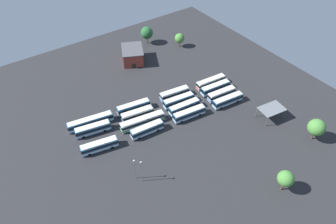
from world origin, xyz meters
TOP-DOWN VIEW (x-y plane):
  - ground_plane at (0.00, 0.00)m, footprint 129.31×129.31m
  - bus_row0_slot0 at (-25.37, -2.50)m, footprint 12.74×3.59m
  - bus_row0_slot1 at (-24.46, 1.26)m, footprint 12.48×3.64m
  - bus_row0_slot2 at (-23.92, 5.43)m, footprint 11.66×3.69m
  - bus_row0_slot3 at (-23.32, 9.51)m, footprint 12.41×3.84m
  - bus_row1_slot0 at (-9.31, -4.95)m, footprint 11.77×4.04m
  - bus_row1_slot1 at (-8.21, -0.76)m, footprint 12.15×3.98m
  - bus_row1_slot2 at (-7.86, 3.22)m, footprint 12.15×3.54m
  - bus_row1_slot3 at (-7.15, 7.06)m, footprint 12.40×4.03m
  - bus_row2_slot0 at (7.33, -7.23)m, footprint 12.49×4.38m
  - bus_row2_slot1 at (8.09, -3.22)m, footprint 11.74×4.27m
  - bus_row2_slot2 at (8.42, 0.84)m, footprint 15.93×4.83m
  - bus_row2_slot3 at (9.23, 5.03)m, footprint 11.79×3.55m
  - bus_row3_slot0 at (23.25, -9.19)m, footprint 15.93×5.13m
  - bus_row3_slot1 at (24.09, -5.54)m, footprint 12.10×4.77m
  - bus_row3_slot3 at (25.51, 2.50)m, footprint 12.20×4.84m
  - depot_building at (-8.75, -35.56)m, footprint 13.15×14.49m
  - maintenance_shelter at (-30.72, 23.49)m, footprint 9.47×7.00m
  - lamp_post_by_building at (20.43, 20.45)m, footprint 0.56×0.28m
  - lamp_post_far_corner at (21.60, 18.57)m, footprint 0.56×0.28m
  - tree_north_edge at (-22.01, -44.91)m, footprint 5.73×5.73m
  - tree_west_edge at (-34.44, 38.46)m, footprint 5.66×5.66m
  - tree_northeast at (-10.66, 45.65)m, footprint 4.66×4.66m
  - tree_east_edge at (-32.77, -33.58)m, footprint 4.47×4.47m
  - puddle_centre_drain at (-0.54, -4.30)m, footprint 1.41×1.41m
  - puddle_back_corner at (-0.37, 2.84)m, footprint 2.89×2.89m
  - puddle_near_shelter at (14.08, -6.51)m, footprint 3.19×3.19m
  - puddle_between_rows at (18.04, -3.01)m, footprint 1.76×1.76m

SIDE VIEW (x-z plane):
  - ground_plane at x=0.00m, z-range 0.00..0.00m
  - puddle_centre_drain at x=-0.54m, z-range 0.00..0.01m
  - puddle_back_corner at x=-0.37m, z-range 0.00..0.01m
  - puddle_near_shelter at x=14.08m, z-range 0.00..0.01m
  - puddle_between_rows at x=18.04m, z-range 0.00..0.01m
  - bus_row0_slot2 at x=-23.92m, z-range 0.10..3.50m
  - bus_row2_slot1 at x=8.09m, z-range 0.10..3.50m
  - bus_row1_slot0 at x=-9.31m, z-range 0.10..3.50m
  - bus_row2_slot3 at x=9.23m, z-range 0.10..3.50m
  - bus_row3_slot1 at x=24.09m, z-range 0.10..3.50m
  - bus_row1_slot1 at x=-8.21m, z-range 0.10..3.50m
  - bus_row3_slot3 at x=25.51m, z-range 0.10..3.50m
  - bus_row1_slot2 at x=-7.86m, z-range 0.10..3.50m
  - bus_row1_slot3 at x=-7.15m, z-range 0.10..3.50m
  - bus_row0_slot3 at x=-23.32m, z-range 0.10..3.50m
  - bus_row2_slot0 at x=7.33m, z-range 0.10..3.50m
  - bus_row0_slot1 at x=-24.46m, z-range 0.10..3.50m
  - bus_row0_slot0 at x=-25.37m, z-range 0.10..3.50m
  - bus_row2_slot2 at x=8.42m, z-range 0.10..3.50m
  - bus_row3_slot0 at x=23.25m, z-range 0.10..3.50m
  - depot_building at x=-8.75m, z-range 0.02..6.19m
  - maintenance_shelter at x=-30.72m, z-range 1.92..6.23m
  - tree_east_edge at x=-32.77m, z-range 1.06..7.69m
  - lamp_post_far_corner at x=21.60m, z-range 0.42..8.84m
  - lamp_post_by_building at x=20.43m, z-range 0.42..9.33m
  - tree_northeast at x=-10.66m, z-range 1.49..9.17m
  - tree_west_edge at x=-34.44m, z-range 1.27..9.50m
  - tree_north_edge at x=-22.01m, z-range 1.28..9.58m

